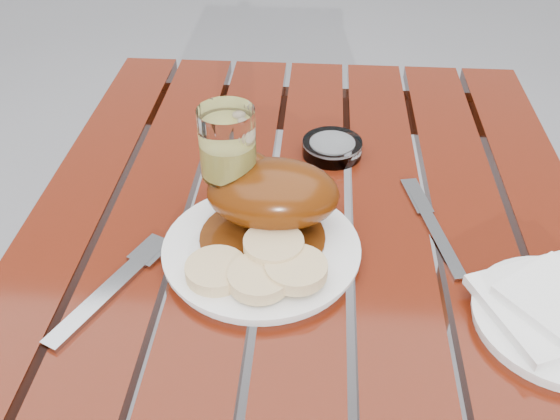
# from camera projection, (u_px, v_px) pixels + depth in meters

# --- Properties ---
(dinner_plate) EXTENTS (0.32, 0.32, 0.02)m
(dinner_plate) POSITION_uv_depth(u_px,v_px,m) (262.00, 250.00, 0.82)
(dinner_plate) COLOR white
(dinner_plate) RESTS_ON table
(roast_duck) EXTENTS (0.18, 0.18, 0.13)m
(roast_duck) POSITION_uv_depth(u_px,v_px,m) (268.00, 193.00, 0.83)
(roast_duck) COLOR #4F2109
(roast_duck) RESTS_ON dinner_plate
(bread_dumplings) EXTENTS (0.18, 0.13, 0.03)m
(bread_dumplings) POSITION_uv_depth(u_px,v_px,m) (261.00, 266.00, 0.76)
(bread_dumplings) COLOR #E5C18C
(bread_dumplings) RESTS_ON dinner_plate
(wine_glass) EXTENTS (0.10, 0.10, 0.18)m
(wine_glass) POSITION_uv_depth(u_px,v_px,m) (229.00, 171.00, 0.82)
(wine_glass) COLOR #D3CD60
(wine_glass) RESTS_ON table
(napkin) EXTENTS (0.20, 0.19, 0.01)m
(napkin) POSITION_uv_depth(u_px,v_px,m) (553.00, 305.00, 0.72)
(napkin) COLOR white
(napkin) RESTS_ON side_plate
(ashtray) EXTENTS (0.10, 0.10, 0.02)m
(ashtray) POSITION_uv_depth(u_px,v_px,m) (332.00, 148.00, 1.01)
(ashtray) COLOR #B2B7BC
(ashtray) RESTS_ON table
(fork) EXTENTS (0.10, 0.19, 0.01)m
(fork) POSITION_uv_depth(u_px,v_px,m) (106.00, 293.00, 0.77)
(fork) COLOR gray
(fork) RESTS_ON table
(knife) EXTENTS (0.06, 0.19, 0.01)m
(knife) POSITION_uv_depth(u_px,v_px,m) (436.00, 233.00, 0.86)
(knife) COLOR gray
(knife) RESTS_ON table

